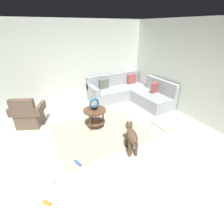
{
  "coord_description": "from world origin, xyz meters",
  "views": [
    {
      "loc": [
        -1.36,
        -2.65,
        2.5
      ],
      "look_at": [
        0.45,
        0.6,
        0.55
      ],
      "focal_mm": 26.6,
      "sensor_mm": 36.0,
      "label": 1
    }
  ],
  "objects": [
    {
      "name": "dog_toy_bone",
      "position": [
        -1.46,
        -0.72,
        0.03
      ],
      "size": [
        0.17,
        0.17,
        0.06
      ],
      "primitive_type": "ellipsoid",
      "rotation": [
        0.0,
        0.0,
        2.32
      ],
      "color": "orange",
      "rests_on": "ground_plane"
    },
    {
      "name": "side_table",
      "position": [
        0.13,
        0.96,
        0.42
      ],
      "size": [
        0.6,
        0.6,
        0.54
      ],
      "color": "brown",
      "rests_on": "ground_plane"
    },
    {
      "name": "armchair",
      "position": [
        -1.42,
        1.92,
        0.32
      ],
      "size": [
        0.98,
        0.89,
        0.88
      ],
      "rotation": [
        0.0,
        0.0,
        -0.45
      ],
      "color": "brown",
      "rests_on": "ground_plane"
    },
    {
      "name": "ground_plane",
      "position": [
        0.0,
        0.0,
        -0.05
      ],
      "size": [
        6.0,
        6.0,
        0.1
      ],
      "primitive_type": "cube",
      "color": "silver"
    },
    {
      "name": "dog_toy_rope",
      "position": [
        -0.75,
        -0.14,
        0.03
      ],
      "size": [
        0.1,
        0.21,
        0.05
      ],
      "primitive_type": "cylinder",
      "rotation": [
        0.0,
        1.57,
        1.86
      ],
      "color": "blue",
      "rests_on": "ground_plane"
    },
    {
      "name": "torus_sculpture",
      "position": [
        0.13,
        0.96,
        0.71
      ],
      "size": [
        0.28,
        0.08,
        0.33
      ],
      "color": "black",
      "rests_on": "side_table"
    },
    {
      "name": "dog_bed_mat",
      "position": [
        1.98,
        0.08,
        0.04
      ],
      "size": [
        0.8,
        0.6,
        0.09
      ],
      "primitive_type": "cube",
      "color": "beige",
      "rests_on": "ground_plane"
    },
    {
      "name": "wall_back",
      "position": [
        0.0,
        2.94,
        1.35
      ],
      "size": [
        6.0,
        0.12,
        2.7
      ],
      "primitive_type": "cube",
      "color": "silver",
      "rests_on": "ground_plane"
    },
    {
      "name": "dog",
      "position": [
        0.43,
        -0.29,
        0.38
      ],
      "size": [
        0.4,
        0.8,
        0.63
      ],
      "rotation": [
        0.0,
        0.0,
        5.89
      ],
      "color": "brown",
      "rests_on": "ground_plane"
    },
    {
      "name": "wall_right",
      "position": [
        2.94,
        0.0,
        1.35
      ],
      "size": [
        0.12,
        6.0,
        2.7
      ],
      "primitive_type": "cube",
      "color": "silver",
      "rests_on": "ground_plane"
    },
    {
      "name": "dog_toy_ball",
      "position": [
        -1.29,
        -0.35,
        0.04
      ],
      "size": [
        0.09,
        0.09,
        0.09
      ],
      "primitive_type": "sphere",
      "color": "silver",
      "rests_on": "ground_plane"
    },
    {
      "name": "sectional_couch",
      "position": [
        1.99,
        2.01,
        0.29
      ],
      "size": [
        2.2,
        2.25,
        0.88
      ],
      "color": "#9EA3A8",
      "rests_on": "ground_plane"
    },
    {
      "name": "area_rug",
      "position": [
        0.15,
        0.7,
        0.01
      ],
      "size": [
        2.3,
        1.9,
        0.01
      ],
      "primitive_type": "cube",
      "color": "#BCAD93",
      "rests_on": "ground_plane"
    }
  ]
}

